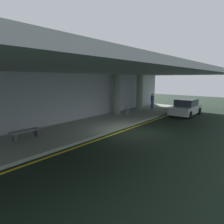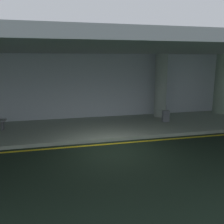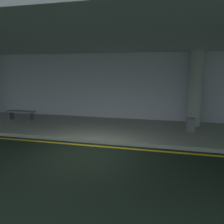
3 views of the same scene
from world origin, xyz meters
name	(u,v)px [view 2 (image 2 of 3)]	position (x,y,z in m)	size (l,w,h in m)	color
ground_plane	(112,150)	(0.00, 0.00, 0.00)	(60.00, 60.00, 0.00)	black
sidewalk	(98,128)	(0.00, 3.10, 0.07)	(26.00, 4.20, 0.15)	gray
lane_stripe_yellow	(108,144)	(0.00, 0.71, 0.00)	(26.00, 0.14, 0.01)	yellow
support_column_left_mid	(161,86)	(4.00, 4.46, 1.97)	(0.70, 0.70, 3.65)	gray
support_column_center	(220,84)	(8.00, 4.46, 1.97)	(0.70, 0.70, 3.65)	gray
ceiling_overhang	(99,49)	(0.00, 2.60, 3.95)	(28.00, 13.20, 0.30)	#94999F
terminal_back_wall	(90,87)	(0.00, 5.35, 1.90)	(26.00, 0.30, 3.80)	#A8B2BB
suitcase_upright_primary	(166,116)	(3.76, 3.15, 0.46)	(0.36, 0.22, 0.90)	#5A5E64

